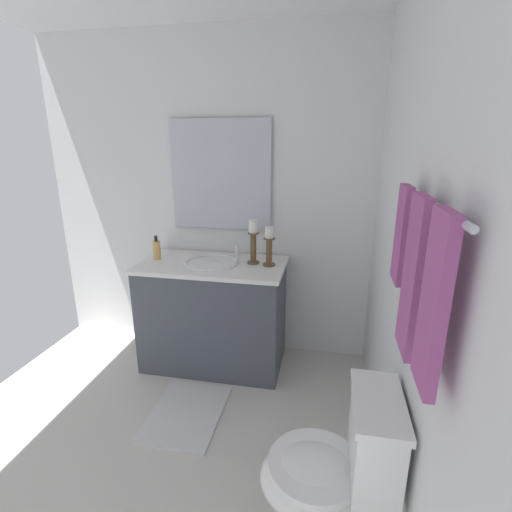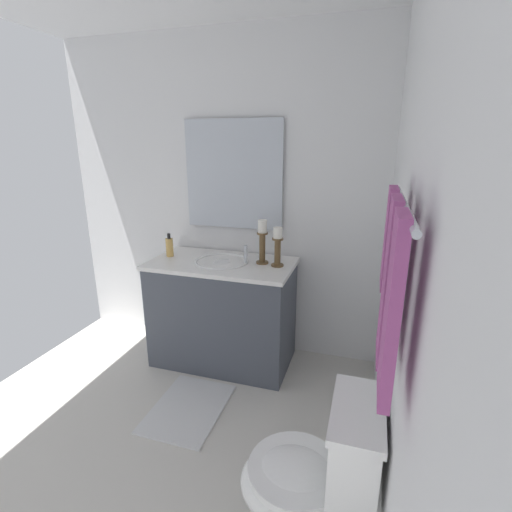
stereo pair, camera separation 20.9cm
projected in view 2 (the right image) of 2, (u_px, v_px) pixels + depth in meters
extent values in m
cube|color=beige|center=(132.00, 456.00, 2.09)|extent=(2.75, 2.61, 0.02)
cube|color=white|center=(409.00, 269.00, 1.36)|extent=(2.75, 0.04, 2.45)
cube|color=white|center=(221.00, 200.00, 2.99)|extent=(0.04, 2.61, 2.45)
cube|color=#474C56|center=(223.00, 314.00, 2.90)|extent=(0.55, 1.04, 0.79)
cube|color=white|center=(222.00, 264.00, 2.78)|extent=(0.58, 1.07, 0.03)
sphere|color=black|center=(168.00, 296.00, 3.13)|extent=(0.02, 0.02, 0.02)
sphere|color=black|center=(155.00, 306.00, 2.95)|extent=(0.02, 0.02, 0.02)
ellipsoid|color=white|center=(222.00, 268.00, 2.79)|extent=(0.38, 0.30, 0.11)
torus|color=white|center=(222.00, 261.00, 2.77)|extent=(0.40, 0.40, 0.02)
cylinder|color=silver|center=(246.00, 255.00, 2.70)|extent=(0.02, 0.02, 0.14)
cube|color=silver|center=(233.00, 175.00, 2.85)|extent=(0.02, 0.77, 0.81)
cylinder|color=brown|center=(277.00, 265.00, 2.68)|extent=(0.09, 0.09, 0.01)
cylinder|color=brown|center=(277.00, 253.00, 2.65)|extent=(0.04, 0.04, 0.19)
cylinder|color=brown|center=(278.00, 239.00, 2.62)|extent=(0.08, 0.08, 0.01)
cylinder|color=white|center=(278.00, 233.00, 2.61)|extent=(0.06, 0.06, 0.08)
cylinder|color=brown|center=(262.00, 262.00, 2.74)|extent=(0.09, 0.09, 0.01)
cylinder|color=brown|center=(262.00, 249.00, 2.71)|extent=(0.04, 0.04, 0.22)
cylinder|color=brown|center=(262.00, 233.00, 2.68)|extent=(0.08, 0.08, 0.01)
cylinder|color=white|center=(262.00, 226.00, 2.66)|extent=(0.06, 0.06, 0.09)
cylinder|color=#E5B259|center=(170.00, 247.00, 2.89)|extent=(0.06, 0.06, 0.14)
cylinder|color=black|center=(169.00, 236.00, 2.86)|extent=(0.02, 0.02, 0.04)
ellipsoid|color=white|center=(295.00, 485.00, 1.54)|extent=(0.38, 0.46, 0.24)
cylinder|color=white|center=(296.00, 470.00, 1.52)|extent=(0.39, 0.39, 0.03)
cube|color=white|center=(355.00, 450.00, 1.41)|extent=(0.36, 0.17, 0.32)
cube|color=white|center=(358.00, 411.00, 1.36)|extent=(0.38, 0.19, 0.03)
cylinder|color=silver|center=(404.00, 204.00, 1.08)|extent=(0.77, 0.02, 0.02)
cube|color=#A54C8C|center=(389.00, 238.00, 1.36)|extent=(0.15, 0.03, 0.37)
cube|color=#A54C8C|center=(389.00, 282.00, 1.15)|extent=(0.18, 0.03, 0.52)
cube|color=#A54C8C|center=(392.00, 311.00, 0.91)|extent=(0.16, 0.03, 0.48)
cube|color=silver|center=(188.00, 408.00, 2.44)|extent=(0.60, 0.44, 0.02)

